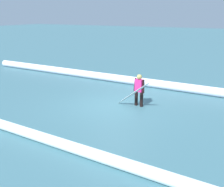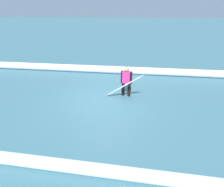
% 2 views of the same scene
% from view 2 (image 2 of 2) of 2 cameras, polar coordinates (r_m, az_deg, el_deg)
% --- Properties ---
extents(ground_plane, '(131.21, 131.21, 0.00)m').
position_cam_2_polar(ground_plane, '(9.08, -2.32, -1.46)').
color(ground_plane, '#3D6B76').
extents(surfer, '(0.51, 0.27, 1.37)m').
position_cam_2_polar(surfer, '(9.13, 4.05, 3.81)').
color(surfer, black).
rests_on(surfer, ground_plane).
extents(surfboard, '(1.76, 0.76, 1.30)m').
position_cam_2_polar(surfboard, '(8.82, 3.40, 2.19)').
color(surfboard, white).
rests_on(surfboard, ground_plane).
extents(wave_crest_foreground, '(22.49, 1.56, 0.44)m').
position_cam_2_polar(wave_crest_foreground, '(12.55, -1.99, 6.77)').
color(wave_crest_foreground, white).
rests_on(wave_crest_foreground, ground_plane).
extents(wave_crest_midground, '(16.22, 1.55, 0.33)m').
position_cam_2_polar(wave_crest_midground, '(5.39, 24.30, -21.99)').
color(wave_crest_midground, white).
rests_on(wave_crest_midground, ground_plane).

